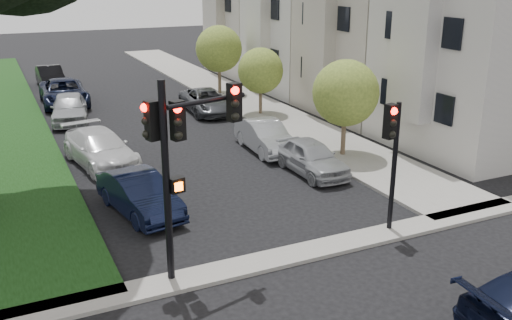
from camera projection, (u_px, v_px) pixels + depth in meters
name	position (u px, v px, depth m)	size (l,w,h in m)	color
ground	(338.00, 288.00, 14.77)	(140.00, 140.00, 0.00)	black
sidewalk_right	(226.00, 92.00, 38.05)	(3.50, 44.00, 0.12)	#9F9D98
sidewalk_cross	(300.00, 253.00, 16.46)	(60.00, 1.00, 0.12)	#9F9D98
small_tree_a	(346.00, 93.00, 24.24)	(2.85, 2.85, 4.28)	brown
small_tree_b	(261.00, 71.00, 31.49)	(2.53, 2.53, 3.80)	brown
small_tree_c	(219.00, 49.00, 36.62)	(2.99, 2.99, 4.49)	brown
traffic_signal_main	(181.00, 145.00, 14.13)	(2.64, 0.79, 5.40)	black
traffic_signal_secondary	(392.00, 144.00, 17.01)	(0.55, 0.44, 4.16)	black
car_parked_0	(311.00, 157.00, 22.90)	(1.63, 4.05, 1.38)	#999BA0
car_parked_1	(265.00, 136.00, 25.67)	(1.47, 4.23, 1.39)	#999BA0
car_parked_2	(207.00, 101.00, 32.63)	(2.23, 4.83, 1.34)	#3F4247
car_parked_5	(139.00, 194.00, 19.10)	(1.47, 4.22, 1.39)	black
car_parked_6	(100.00, 149.00, 23.85)	(2.03, 5.00, 1.45)	silver
car_parked_7	(69.00, 108.00, 30.58)	(1.84, 4.56, 1.55)	#999BA0
car_parked_8	(64.00, 93.00, 34.41)	(2.58, 5.60, 1.56)	black
car_parked_9	(50.00, 77.00, 39.70)	(1.55, 4.46, 1.47)	black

